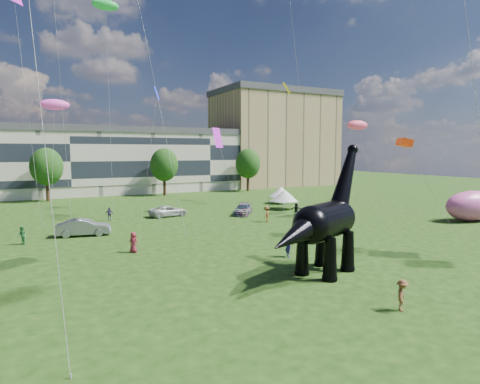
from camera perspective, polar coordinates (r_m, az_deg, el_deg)
name	(u,v)px	position (r m, az deg, el deg)	size (l,w,h in m)	color
ground	(290,281)	(26.42, 7.08, -12.49)	(220.00, 220.00, 0.00)	#16330C
terrace_row	(68,164)	(82.86, -23.26, 3.73)	(78.00, 11.00, 12.00)	beige
apartment_block	(274,141)	(101.42, 4.84, 7.28)	(28.00, 18.00, 22.00)	tan
tree_mid_left	(46,164)	(73.65, -25.83, 3.65)	(5.20, 5.20, 9.44)	#382314
tree_mid_right	(164,162)	(76.93, -10.74, 4.19)	(5.20, 5.20, 9.44)	#382314
tree_far_right	(248,161)	(83.95, 1.13, 4.41)	(5.20, 5.20, 9.44)	#382314
dinosaur_sculpture	(323,224)	(27.38, 11.69, -4.47)	(10.82, 6.01, 9.13)	black
car_grey	(84,227)	(42.44, -21.33, -4.70)	(1.77, 5.09, 1.68)	gray
car_white	(169,211)	(52.18, -10.12, -2.67)	(2.28, 4.94, 1.37)	silver
car_dark	(243,209)	(52.73, 0.42, -2.49)	(1.94, 4.78, 1.39)	#595960
gazebo_near	(284,196)	(57.91, 6.29, -0.55)	(4.45, 4.45, 2.75)	silver
gazebo_far	(281,192)	(64.31, 5.86, 0.00)	(4.17, 4.17, 2.63)	white
inflatable_pink	(472,206)	(55.25, 30.12, -1.71)	(7.28, 3.64, 3.64)	#EC5BB2
visitors	(182,228)	(39.37, -8.20, -5.13)	(50.94, 43.02, 1.86)	#2D6170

